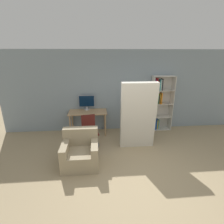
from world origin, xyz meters
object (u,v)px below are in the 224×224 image
at_px(bookshelf, 159,103).
at_px(mattress_near, 138,116).
at_px(armchair, 81,152).
at_px(office_chair, 90,134).
at_px(monitor, 87,102).

height_order(bookshelf, mattress_near, mattress_near).
bearing_deg(bookshelf, armchair, -143.54).
distance_m(office_chair, armchair, 0.91).
relative_size(office_chair, mattress_near, 0.48).
bearing_deg(monitor, mattress_near, -39.67).
distance_m(monitor, office_chair, 1.23).
distance_m(monitor, bookshelf, 2.45).
bearing_deg(armchair, bookshelf, 36.46).
height_order(bookshelf, armchair, bookshelf).
distance_m(office_chair, mattress_near, 1.50).
relative_size(mattress_near, armchair, 2.22).
bearing_deg(office_chair, monitor, 95.89).
xyz_separation_m(monitor, mattress_near, (1.46, -1.21, -0.11)).
xyz_separation_m(monitor, office_chair, (0.10, -1.01, -0.70)).
relative_size(monitor, bookshelf, 0.27).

